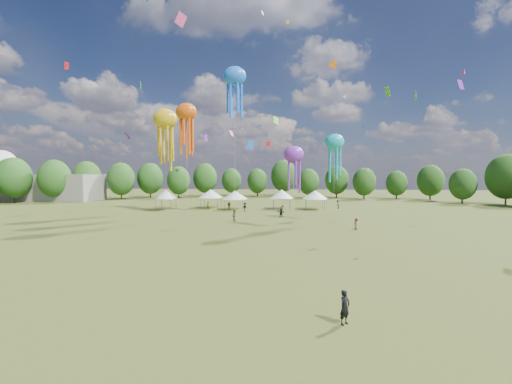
{
  "coord_description": "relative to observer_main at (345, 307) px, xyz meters",
  "views": [
    {
      "loc": [
        4.22,
        -18.81,
        7.87
      ],
      "look_at": [
        1.43,
        15.0,
        6.0
      ],
      "focal_mm": 22.11,
      "sensor_mm": 36.0,
      "label": 1
    }
  ],
  "objects": [
    {
      "name": "festival_tents",
      "position": [
        -12.16,
        55.4,
        2.46
      ],
      "size": [
        39.27,
        8.94,
        4.46
      ],
      "color": "#47474C",
      "rests_on": "ground"
    },
    {
      "name": "small_kites",
      "position": [
        -8.41,
        43.65,
        28.23
      ],
      "size": [
        71.21,
        59.25,
        39.7
      ],
      "color": "#EA570E",
      "rests_on": "ground"
    },
    {
      "name": "spectator_near",
      "position": [
        -11.26,
        35.69,
        0.04
      ],
      "size": [
        1.16,
        1.15,
        1.9
      ],
      "primitive_type": "imported",
      "rotation": [
        0.0,
        0.0,
        2.39
      ],
      "color": "gray",
      "rests_on": "ground"
    },
    {
      "name": "show_kites",
      "position": [
        -17.61,
        43.4,
        16.96
      ],
      "size": [
        37.02,
        22.48,
        28.21
      ],
      "color": "#EA570E",
      "rests_on": "ground"
    },
    {
      "name": "observer_main",
      "position": [
        0.0,
        0.0,
        0.0
      ],
      "size": [
        0.78,
        0.76,
        1.81
      ],
      "primitive_type": "imported",
      "rotation": [
        0.0,
        0.0,
        0.7
      ],
      "color": "black",
      "rests_on": "ground"
    },
    {
      "name": "radome",
      "position": [
        -95.54,
        80.31,
        9.08
      ],
      "size": [
        9.0,
        9.0,
        16.0
      ],
      "color": "white",
      "rests_on": "ground"
    },
    {
      "name": "hangar",
      "position": [
        -79.54,
        74.31,
        3.09
      ],
      "size": [
        40.0,
        12.0,
        8.0
      ],
      "primitive_type": "cube",
      "color": "gray",
      "rests_on": "ground"
    },
    {
      "name": "ground",
      "position": [
        -7.54,
        2.31,
        -0.91
      ],
      "size": [
        300.0,
        300.0,
        0.0
      ],
      "primitive_type": "plane",
      "color": "#384416",
      "rests_on": "ground"
    },
    {
      "name": "spectators_far",
      "position": [
        -4.11,
        48.02,
        -0.01
      ],
      "size": [
        30.27,
        29.18,
        1.9
      ],
      "color": "gray",
      "rests_on": "ground"
    },
    {
      "name": "treeline",
      "position": [
        -11.41,
        64.83,
        5.64
      ],
      "size": [
        201.57,
        95.24,
        13.43
      ],
      "color": "#38281C",
      "rests_on": "ground"
    }
  ]
}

